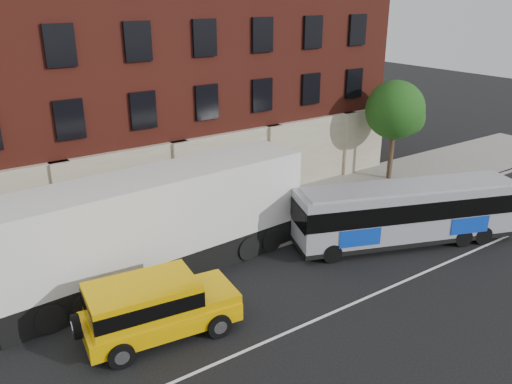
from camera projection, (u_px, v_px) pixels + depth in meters
ground at (332, 324)px, 18.86m from camera, size 120.00×120.00×0.00m
sidewalk at (209, 233)px, 25.76m from camera, size 60.00×6.00×0.15m
kerb at (242, 257)px, 23.45m from camera, size 60.00×0.25×0.15m
lane_line at (323, 317)px, 19.25m from camera, size 60.00×0.12×0.01m
building at (134, 62)px, 29.15m from camera, size 30.00×12.10×15.00m
sign_pole at (40, 285)px, 18.57m from camera, size 0.30×0.20×2.50m
street_tree at (396, 112)px, 31.74m from camera, size 3.60×3.60×6.20m
city_bus at (407, 211)px, 24.41m from camera, size 10.88×5.95×2.95m
yellow_suv at (153, 305)px, 17.77m from camera, size 5.73×2.95×2.14m
shipping_container at (158, 226)px, 21.48m from camera, size 13.58×3.57×4.48m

